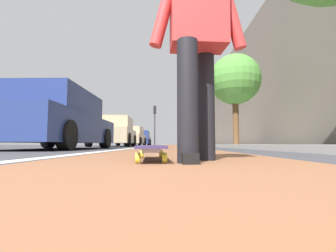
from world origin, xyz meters
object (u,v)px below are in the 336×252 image
object	(u,v)px
skateboard	(151,148)
parked_car_near	(55,122)
parked_car_mid	(114,133)
parked_car_end	(141,138)
skater_person	(198,33)
traffic_light	(155,118)
parked_car_far	(132,137)
street_tree_mid	(235,80)

from	to	relation	value
skateboard	parked_car_near	size ratio (longest dim) A/B	0.19
parked_car_near	parked_car_mid	world-z (taller)	parked_car_mid
parked_car_end	skateboard	bearing A→B (deg)	-173.03
parked_car_mid	skater_person	bearing A→B (deg)	-163.69
traffic_light	parked_car_mid	bearing A→B (deg)	173.67
skater_person	traffic_light	size ratio (longest dim) A/B	0.40
parked_car_near	parked_car_far	xyz separation A→B (m)	(12.99, 0.08, 0.03)
skateboard	traffic_light	bearing A→B (deg)	3.54
traffic_light	street_tree_mid	xyz separation A→B (m)	(-13.08, -4.65, 0.37)
skater_person	traffic_light	distance (m)	22.74
street_tree_mid	traffic_light	bearing A→B (deg)	19.55
skater_person	street_tree_mid	bearing A→B (deg)	-17.03
skater_person	parked_car_end	size ratio (longest dim) A/B	0.36
parked_car_far	traffic_light	xyz separation A→B (m)	(5.25, -1.47, 2.09)
traffic_light	parked_car_end	bearing A→B (deg)	76.61
street_tree_mid	parked_car_far	bearing A→B (deg)	38.00
parked_car_far	traffic_light	bearing A→B (deg)	-15.65
parked_car_near	street_tree_mid	world-z (taller)	street_tree_mid
skateboard	parked_car_end	bearing A→B (deg)	6.97
skateboard	parked_car_mid	bearing A→B (deg)	14.76
skateboard	street_tree_mid	size ratio (longest dim) A/B	0.19
street_tree_mid	skateboard	bearing A→B (deg)	160.81
parked_car_near	parked_car_far	bearing A→B (deg)	0.35
parked_car_far	traffic_light	distance (m)	5.84
skateboard	parked_car_far	size ratio (longest dim) A/B	0.20
skateboard	parked_car_far	distance (m)	17.44
parked_car_end	traffic_light	xyz separation A→B (m)	(-0.33, -1.40, 2.09)
parked_car_near	parked_car_far	size ratio (longest dim) A/B	1.04
parked_car_far	parked_car_end	size ratio (longest dim) A/B	0.94
parked_car_far	skater_person	bearing A→B (deg)	-169.52
parked_car_near	traffic_light	bearing A→B (deg)	-4.37
skater_person	parked_car_near	bearing A→B (deg)	35.71
parked_car_near	traffic_light	world-z (taller)	traffic_light
traffic_light	street_tree_mid	distance (m)	13.89
parked_car_mid	parked_car_far	size ratio (longest dim) A/B	1.00
skateboard	parked_car_end	world-z (taller)	parked_car_end
parked_car_near	skateboard	bearing A→B (deg)	-146.49
parked_car_near	parked_car_mid	xyz separation A→B (m)	(6.16, -0.05, 0.02)
skateboard	skater_person	bearing A→B (deg)	-113.39
parked_car_far	street_tree_mid	xyz separation A→B (m)	(-7.83, -6.12, 2.46)
skateboard	parked_car_end	xyz separation A→B (m)	(22.77, 2.79, 0.62)
parked_car_end	street_tree_mid	bearing A→B (deg)	-155.76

